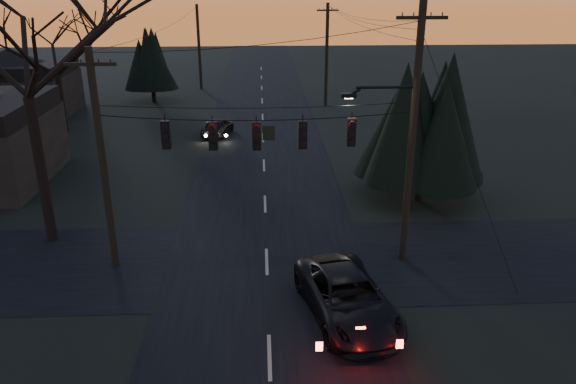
{
  "coord_description": "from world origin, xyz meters",
  "views": [
    {
      "loc": [
        -0.13,
        -9.97,
        10.9
      ],
      "look_at": [
        0.78,
        8.41,
        3.64
      ],
      "focal_mm": 35.0,
      "sensor_mm": 36.0,
      "label": 1
    }
  ],
  "objects_px": {
    "utility_pole_right": "(402,259)",
    "utility_pole_left": "(116,265)",
    "utility_pole_far_l": "(201,89)",
    "utility_pole_far_r": "(325,105)",
    "sedan_oncoming_a": "(218,127)",
    "bare_tree_left": "(17,31)",
    "suv_near": "(347,298)",
    "evergreen_right": "(426,113)"
  },
  "relations": [
    {
      "from": "bare_tree_left",
      "to": "evergreen_right",
      "type": "distance_m",
      "value": 17.99
    },
    {
      "from": "utility_pole_left",
      "to": "utility_pole_far_l",
      "type": "distance_m",
      "value": 36.0
    },
    {
      "from": "utility_pole_left",
      "to": "utility_pole_far_r",
      "type": "bearing_deg",
      "value": 67.67
    },
    {
      "from": "utility_pole_left",
      "to": "suv_near",
      "type": "xyz_separation_m",
      "value": [
        8.65,
        -3.98,
        0.75
      ]
    },
    {
      "from": "utility_pole_far_l",
      "to": "bare_tree_left",
      "type": "distance_m",
      "value": 34.81
    },
    {
      "from": "utility_pole_far_r",
      "to": "utility_pole_far_l",
      "type": "distance_m",
      "value": 14.01
    },
    {
      "from": "bare_tree_left",
      "to": "sedan_oncoming_a",
      "type": "height_order",
      "value": "bare_tree_left"
    },
    {
      "from": "utility_pole_left",
      "to": "evergreen_right",
      "type": "height_order",
      "value": "evergreen_right"
    },
    {
      "from": "bare_tree_left",
      "to": "sedan_oncoming_a",
      "type": "distance_m",
      "value": 19.25
    },
    {
      "from": "utility_pole_left",
      "to": "utility_pole_far_l",
      "type": "relative_size",
      "value": 1.06
    },
    {
      "from": "utility_pole_right",
      "to": "bare_tree_left",
      "type": "distance_m",
      "value": 17.38
    },
    {
      "from": "utility_pole_far_r",
      "to": "evergreen_right",
      "type": "distance_m",
      "value": 22.41
    },
    {
      "from": "utility_pole_left",
      "to": "utility_pole_far_r",
      "type": "relative_size",
      "value": 1.0
    },
    {
      "from": "utility_pole_right",
      "to": "utility_pole_far_r",
      "type": "bearing_deg",
      "value": 90.0
    },
    {
      "from": "evergreen_right",
      "to": "sedan_oncoming_a",
      "type": "bearing_deg",
      "value": 131.0
    },
    {
      "from": "evergreen_right",
      "to": "suv_near",
      "type": "xyz_separation_m",
      "value": [
        -5.15,
        -10.15,
        -3.78
      ]
    },
    {
      "from": "evergreen_right",
      "to": "sedan_oncoming_a",
      "type": "height_order",
      "value": "evergreen_right"
    },
    {
      "from": "utility_pole_left",
      "to": "bare_tree_left",
      "type": "relative_size",
      "value": 0.68
    },
    {
      "from": "bare_tree_left",
      "to": "suv_near",
      "type": "relative_size",
      "value": 2.33
    },
    {
      "from": "evergreen_right",
      "to": "bare_tree_left",
      "type": "bearing_deg",
      "value": -167.79
    },
    {
      "from": "utility_pole_right",
      "to": "utility_pole_left",
      "type": "relative_size",
      "value": 1.18
    },
    {
      "from": "utility_pole_right",
      "to": "utility_pole_left",
      "type": "bearing_deg",
      "value": 180.0
    },
    {
      "from": "bare_tree_left",
      "to": "utility_pole_far_l",
      "type": "bearing_deg",
      "value": 84.4
    },
    {
      "from": "utility_pole_far_l",
      "to": "sedan_oncoming_a",
      "type": "bearing_deg",
      "value": -80.74
    },
    {
      "from": "utility_pole_right",
      "to": "bare_tree_left",
      "type": "xyz_separation_m",
      "value": [
        -14.79,
        2.48,
        8.78
      ]
    },
    {
      "from": "evergreen_right",
      "to": "utility_pole_far_r",
      "type": "bearing_deg",
      "value": 96.02
    },
    {
      "from": "utility_pole_right",
      "to": "utility_pole_far_l",
      "type": "bearing_deg",
      "value": 107.72
    },
    {
      "from": "utility_pole_left",
      "to": "bare_tree_left",
      "type": "distance_m",
      "value": 9.7
    },
    {
      "from": "utility_pole_far_r",
      "to": "sedan_oncoming_a",
      "type": "xyz_separation_m",
      "value": [
        -8.7,
        -9.17,
        0.64
      ]
    },
    {
      "from": "suv_near",
      "to": "utility_pole_far_l",
      "type": "bearing_deg",
      "value": 90.71
    },
    {
      "from": "utility_pole_left",
      "to": "sedan_oncoming_a",
      "type": "relative_size",
      "value": 2.25
    },
    {
      "from": "utility_pole_far_l",
      "to": "suv_near",
      "type": "distance_m",
      "value": 40.91
    },
    {
      "from": "utility_pole_far_l",
      "to": "bare_tree_left",
      "type": "xyz_separation_m",
      "value": [
        -3.29,
        -33.52,
        8.78
      ]
    },
    {
      "from": "utility_pole_far_r",
      "to": "utility_pole_left",
      "type": "bearing_deg",
      "value": -112.33
    },
    {
      "from": "utility_pole_right",
      "to": "suv_near",
      "type": "xyz_separation_m",
      "value": [
        -2.85,
        -3.98,
        0.75
      ]
    },
    {
      "from": "utility_pole_left",
      "to": "utility_pole_far_l",
      "type": "height_order",
      "value": "utility_pole_left"
    },
    {
      "from": "sedan_oncoming_a",
      "to": "evergreen_right",
      "type": "bearing_deg",
      "value": 145.0
    },
    {
      "from": "utility_pole_far_r",
      "to": "sedan_oncoming_a",
      "type": "height_order",
      "value": "utility_pole_far_r"
    },
    {
      "from": "utility_pole_left",
      "to": "sedan_oncoming_a",
      "type": "distance_m",
      "value": 19.05
    },
    {
      "from": "sedan_oncoming_a",
      "to": "utility_pole_far_r",
      "type": "bearing_deg",
      "value": -119.48
    },
    {
      "from": "bare_tree_left",
      "to": "utility_pole_right",
      "type": "bearing_deg",
      "value": -9.5
    },
    {
      "from": "utility_pole_left",
      "to": "bare_tree_left",
      "type": "xyz_separation_m",
      "value": [
        -3.29,
        2.48,
        8.78
      ]
    }
  ]
}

